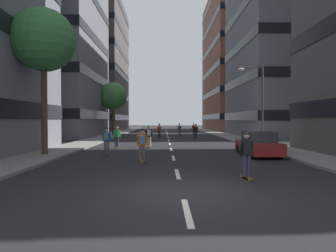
{
  "coord_description": "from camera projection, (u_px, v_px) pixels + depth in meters",
  "views": [
    {
      "loc": [
        -0.57,
        -9.01,
        2.22
      ],
      "look_at": [
        0.0,
        29.2,
        1.43
      ],
      "focal_mm": 31.38,
      "sensor_mm": 36.0,
      "label": 1
    }
  ],
  "objects": [
    {
      "name": "street_tree_near",
      "position": [
        44.0,
        41.0,
        17.83
      ],
      "size": [
        3.82,
        3.82,
        8.86
      ],
      "color": "#4C3823",
      "rests_on": "sidewalk_left"
    },
    {
      "name": "building_right_mid",
      "position": [
        288.0,
        33.0,
        38.44
      ],
      "size": [
        13.16,
        16.44,
        27.08
      ],
      "color": "slate",
      "rests_on": "ground_plane"
    },
    {
      "name": "skater_7",
      "position": [
        194.0,
        128.0,
        43.81
      ],
      "size": [
        0.56,
        0.92,
        1.78
      ],
      "color": "brown",
      "rests_on": "ground_plane"
    },
    {
      "name": "skater_8",
      "position": [
        107.0,
        139.0,
        18.25
      ],
      "size": [
        0.53,
        0.9,
        1.78
      ],
      "color": "brown",
      "rests_on": "ground_plane"
    },
    {
      "name": "street_tree_mid",
      "position": [
        113.0,
        96.0,
        42.21
      ],
      "size": [
        4.0,
        4.0,
        7.51
      ],
      "color": "#4C3823",
      "rests_on": "sidewalk_left"
    },
    {
      "name": "skater_5",
      "position": [
        196.0,
        131.0,
        33.31
      ],
      "size": [
        0.56,
        0.92,
        1.78
      ],
      "color": "brown",
      "rests_on": "ground_plane"
    },
    {
      "name": "parked_car_near",
      "position": [
        258.0,
        144.0,
        18.16
      ],
      "size": [
        1.82,
        4.4,
        1.52
      ],
      "color": "maroon",
      "rests_on": "ground_plane"
    },
    {
      "name": "building_left_far",
      "position": [
        92.0,
        66.0,
        62.11
      ],
      "size": [
        13.16,
        20.98,
        27.05
      ],
      "color": "#4C4744",
      "rests_on": "ground_plane"
    },
    {
      "name": "building_left_mid",
      "position": [
        46.0,
        25.0,
        37.96
      ],
      "size": [
        13.16,
        16.26,
        28.77
      ],
      "color": "slate",
      "rests_on": "ground_plane"
    },
    {
      "name": "skater_6",
      "position": [
        142.0,
        143.0,
        15.3
      ],
      "size": [
        0.54,
        0.91,
        1.78
      ],
      "color": "brown",
      "rests_on": "ground_plane"
    },
    {
      "name": "building_right_far",
      "position": [
        240.0,
        63.0,
        62.56
      ],
      "size": [
        13.16,
        23.36,
        28.7
      ],
      "color": "brown",
      "rests_on": "ground_plane"
    },
    {
      "name": "streetlamp_right",
      "position": [
        258.0,
        97.0,
        24.15
      ],
      "size": [
        2.13,
        0.3,
        6.5
      ],
      "color": "#3F3F44",
      "rests_on": "sidewalk_right"
    },
    {
      "name": "skater_3",
      "position": [
        247.0,
        153.0,
        11.04
      ],
      "size": [
        0.56,
        0.92,
        1.78
      ],
      "color": "brown",
      "rests_on": "ground_plane"
    },
    {
      "name": "skater_4",
      "position": [
        117.0,
        136.0,
        23.04
      ],
      "size": [
        0.55,
        0.92,
        1.78
      ],
      "color": "brown",
      "rests_on": "ground_plane"
    },
    {
      "name": "ground_plane",
      "position": [
        168.0,
        138.0,
        36.61
      ],
      "size": [
        165.29,
        165.29,
        0.0
      ],
      "primitive_type": "plane",
      "color": "black"
    },
    {
      "name": "skater_0",
      "position": [
        149.0,
        135.0,
        23.32
      ],
      "size": [
        0.54,
        0.91,
        1.78
      ],
      "color": "brown",
      "rests_on": "ground_plane"
    },
    {
      "name": "lane_markings",
      "position": [
        168.0,
        137.0,
        37.06
      ],
      "size": [
        0.16,
        62.2,
        0.01
      ],
      "color": "silver",
      "rests_on": "ground_plane"
    },
    {
      "name": "skater_2",
      "position": [
        159.0,
        130.0,
        35.85
      ],
      "size": [
        0.57,
        0.92,
        1.78
      ],
      "color": "brown",
      "rests_on": "ground_plane"
    },
    {
      "name": "sidewalk_left",
      "position": [
        110.0,
        136.0,
        39.93
      ],
      "size": [
        2.75,
        75.76,
        0.14
      ],
      "primitive_type": "cube",
      "color": "gray",
      "rests_on": "ground_plane"
    },
    {
      "name": "skater_1",
      "position": [
        179.0,
        129.0,
        40.52
      ],
      "size": [
        0.57,
        0.92,
        1.78
      ],
      "color": "brown",
      "rests_on": "ground_plane"
    },
    {
      "name": "sidewalk_right",
      "position": [
        225.0,
        136.0,
        40.16
      ],
      "size": [
        2.75,
        75.76,
        0.14
      ],
      "primitive_type": "cube",
      "color": "gray",
      "rests_on": "ground_plane"
    }
  ]
}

